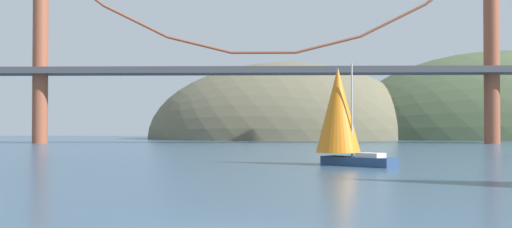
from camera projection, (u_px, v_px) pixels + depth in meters
name	position (u px, v px, depth m)	size (l,w,h in m)	color
headland_center	(286.00, 139.00, 153.20)	(68.76, 44.00, 38.09)	#6B664C
headland_right	(510.00, 139.00, 151.72)	(84.60, 44.00, 43.52)	#4C5B3D
suspension_bridge	(264.00, 62.00, 113.64)	(119.16, 6.00, 34.55)	brown
sailboat_orange_sail	(340.00, 114.00, 51.33)	(7.12, 6.79, 8.36)	navy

